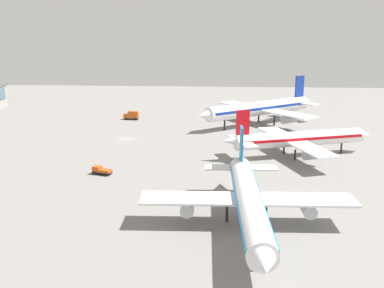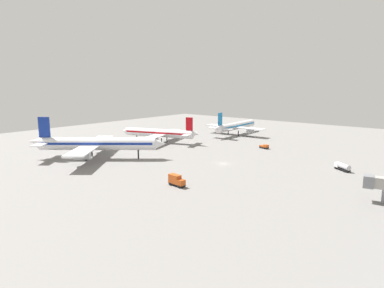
{
  "view_description": "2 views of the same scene",
  "coord_description": "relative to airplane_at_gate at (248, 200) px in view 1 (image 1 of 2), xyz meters",
  "views": [
    {
      "loc": [
        131.63,
        30.37,
        31.6
      ],
      "look_at": [
        19.0,
        22.09,
        3.38
      ],
      "focal_mm": 40.94,
      "sensor_mm": 36.0,
      "label": 1
    },
    {
      "loc": [
        -100.67,
        -68.18,
        29.73
      ],
      "look_at": [
        8.6,
        22.33,
        3.64
      ],
      "focal_mm": 31.33,
      "sensor_mm": 36.0,
      "label": 2
    }
  ],
  "objects": [
    {
      "name": "airplane_taxiing",
      "position": [
        -88.07,
        8.89,
        0.98
      ],
      "size": [
        39.88,
        45.28,
        16.58
      ],
      "rotation": [
        0.0,
        0.0,
        5.4
      ],
      "color": "white",
      "rests_on": "ground"
    },
    {
      "name": "ground",
      "position": [
        -63.02,
        -34.7,
        -5.05
      ],
      "size": [
        288.0,
        288.0,
        0.0
      ],
      "primitive_type": "plane",
      "color": "gray"
    },
    {
      "name": "catering_truck",
      "position": [
        -94.28,
        -39.47,
        -3.35
      ],
      "size": [
        2.69,
        5.77,
        3.3
      ],
      "rotation": [
        0.0,
        0.0,
        4.61
      ],
      "color": "black",
      "rests_on": "ground"
    },
    {
      "name": "airplane_distant",
      "position": [
        -46.08,
        15.59,
        -0.24
      ],
      "size": [
        34.6,
        42.1,
        13.22
      ],
      "rotation": [
        0.0,
        0.0,
        1.9
      ],
      "color": "white",
      "rests_on": "ground"
    },
    {
      "name": "airplane_at_gate",
      "position": [
        0.0,
        0.0,
        0.0
      ],
      "size": [
        45.62,
        36.56,
        13.89
      ],
      "rotation": [
        0.0,
        0.0,
        0.04
      ],
      "color": "white",
      "rests_on": "ground"
    },
    {
      "name": "pushback_tractor",
      "position": [
        -26.86,
        -32.58,
        -4.08
      ],
      "size": [
        3.25,
        4.76,
        1.9
      ],
      "rotation": [
        0.0,
        0.0,
        4.41
      ],
      "color": "black",
      "rests_on": "ground"
    }
  ]
}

